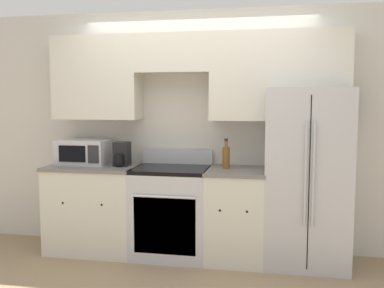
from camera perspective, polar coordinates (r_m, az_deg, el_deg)
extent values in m
plane|color=#937A5B|center=(4.37, -0.78, -16.12)|extent=(12.00, 12.00, 0.00)
cube|color=beige|center=(4.71, 0.79, 1.78)|extent=(8.00, 0.06, 2.60)
cube|color=beige|center=(4.82, -12.49, 8.57)|extent=(0.94, 0.33, 0.89)
cube|color=beige|center=(4.58, -2.39, 11.94)|extent=(0.78, 0.33, 0.40)
cube|color=beige|center=(4.44, 11.49, 8.85)|extent=(1.38, 0.33, 0.89)
cube|color=beige|center=(4.82, -12.85, -8.50)|extent=(0.94, 0.62, 0.90)
cube|color=slate|center=(4.73, -12.97, -2.98)|extent=(0.96, 0.64, 0.03)
sphere|color=black|center=(4.61, -16.83, -7.53)|extent=(0.03, 0.03, 0.03)
sphere|color=black|center=(4.44, -11.94, -7.93)|extent=(0.03, 0.03, 0.03)
cube|color=beige|center=(4.45, 5.88, -9.58)|extent=(0.57, 0.62, 0.90)
cube|color=slate|center=(4.35, 5.94, -3.62)|extent=(0.60, 0.64, 0.03)
sphere|color=black|center=(4.14, 3.74, -8.82)|extent=(0.03, 0.03, 0.03)
sphere|color=black|center=(4.11, 7.34, -8.93)|extent=(0.03, 0.03, 0.03)
cube|color=#B7B7BC|center=(4.56, -2.74, -9.23)|extent=(0.78, 0.62, 0.90)
cube|color=black|center=(4.28, -3.70, -10.84)|extent=(0.63, 0.01, 0.57)
cube|color=black|center=(4.46, -2.77, -3.40)|extent=(0.78, 0.62, 0.04)
cube|color=#B7B7BC|center=(4.71, -1.99, -1.67)|extent=(0.78, 0.04, 0.16)
cylinder|color=silver|center=(4.18, -3.81, -7.05)|extent=(0.63, 0.02, 0.02)
cube|color=#B7B7BC|center=(4.43, 14.95, -4.20)|extent=(0.81, 0.76, 1.75)
cube|color=black|center=(4.06, 15.34, -5.11)|extent=(0.01, 0.01, 1.61)
cylinder|color=#B7B7BC|center=(4.01, 14.90, -3.95)|extent=(0.02, 0.02, 0.96)
cylinder|color=#B7B7BC|center=(4.02, 15.90, -3.96)|extent=(0.02, 0.02, 0.96)
cube|color=#B7B7BC|center=(4.84, -14.14, -1.00)|extent=(0.54, 0.39, 0.27)
cube|color=black|center=(4.68, -15.71, -1.27)|extent=(0.30, 0.01, 0.17)
cube|color=#262628|center=(4.58, -13.03, -1.35)|extent=(0.12, 0.01, 0.19)
cylinder|color=brown|center=(4.39, 4.55, -1.84)|extent=(0.08, 0.08, 0.22)
cylinder|color=brown|center=(4.37, 4.57, 0.00)|extent=(0.03, 0.03, 0.06)
cylinder|color=black|center=(4.37, 4.57, 0.56)|extent=(0.04, 0.04, 0.02)
cube|color=black|center=(4.63, -9.31, -1.29)|extent=(0.16, 0.14, 0.25)
cylinder|color=black|center=(4.56, -9.66, -2.11)|extent=(0.10, 0.10, 0.11)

